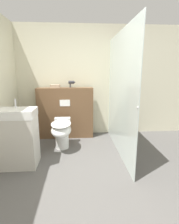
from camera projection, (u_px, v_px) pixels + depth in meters
name	position (u px, v px, depth m)	size (l,w,h in m)	color
ground_plane	(97.00, 195.00, 2.14)	(12.00, 12.00, 0.00)	#565451
wall_back	(87.00, 82.00, 4.07)	(8.00, 0.06, 2.50)	beige
partition_panel	(66.00, 113.00, 3.96)	(1.23, 0.27, 1.13)	brown
shower_glass	(120.00, 94.00, 3.13)	(0.04, 2.03, 2.16)	silver
toilet	(62.00, 131.00, 3.35)	(0.38, 0.68, 0.56)	white
sink_vanity	(16.00, 138.00, 2.73)	(0.64, 0.42, 1.07)	beige
hair_drier	(72.00, 83.00, 3.85)	(0.15, 0.07, 0.15)	#2D2D33
folded_towel	(55.00, 86.00, 3.82)	(0.20, 0.15, 0.07)	tan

